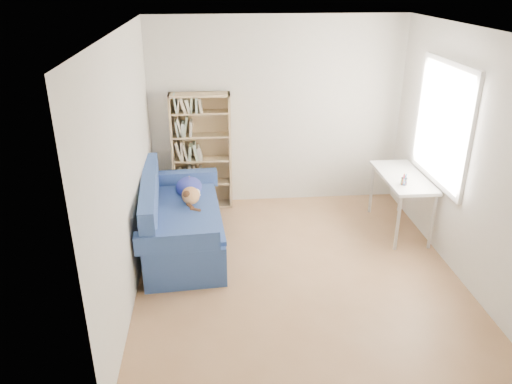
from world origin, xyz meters
TOP-DOWN VIEW (x-y plane):
  - ground at (0.00, 0.00)m, footprint 4.00×4.00m
  - room_shell at (0.10, 0.03)m, footprint 3.54×4.04m
  - sofa at (-1.33, 0.69)m, footprint 1.01×1.91m
  - bookshelf at (-1.06, 1.86)m, footprint 0.81×0.25m
  - desk at (1.47, 0.91)m, footprint 0.52×1.14m
  - pen_cup at (1.37, 0.63)m, footprint 0.08×0.08m

SIDE VIEW (x-z plane):
  - ground at x=0.00m, z-range 0.00..0.00m
  - sofa at x=-1.33m, z-range -0.11..0.80m
  - desk at x=1.47m, z-range 0.29..1.04m
  - bookshelf at x=-1.06m, z-range -0.06..1.56m
  - pen_cup at x=1.37m, z-range 0.73..0.88m
  - room_shell at x=0.10m, z-range 0.33..2.95m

